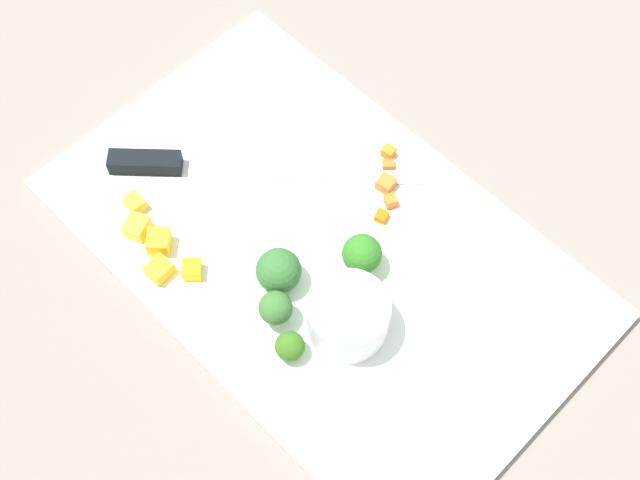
# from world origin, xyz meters

# --- Properties ---
(ground_plane) EXTENTS (4.00, 4.00, 0.00)m
(ground_plane) POSITION_xyz_m (0.00, 0.00, 0.00)
(ground_plane) COLOR gray
(cutting_board) EXTENTS (0.50, 0.30, 0.01)m
(cutting_board) POSITION_xyz_m (0.00, 0.00, 0.01)
(cutting_board) COLOR white
(cutting_board) RESTS_ON ground_plane
(prep_bowl) EXTENTS (0.07, 0.07, 0.05)m
(prep_bowl) POSITION_xyz_m (0.07, -0.04, 0.03)
(prep_bowl) COLOR white
(prep_bowl) RESTS_ON cutting_board
(chef_knife) EXTENTS (0.23, 0.22, 0.02)m
(chef_knife) POSITION_xyz_m (-0.13, -0.02, 0.02)
(chef_knife) COLOR silver
(chef_knife) RESTS_ON cutting_board
(carrot_dice_0) EXTENTS (0.01, 0.01, 0.01)m
(carrot_dice_0) POSITION_xyz_m (-0.02, 0.12, 0.02)
(carrot_dice_0) COLOR orange
(carrot_dice_0) RESTS_ON cutting_board
(carrot_dice_1) EXTENTS (0.01, 0.01, 0.01)m
(carrot_dice_1) POSITION_xyz_m (0.02, 0.06, 0.02)
(carrot_dice_1) COLOR orange
(carrot_dice_1) RESTS_ON cutting_board
(carrot_dice_2) EXTENTS (0.02, 0.02, 0.01)m
(carrot_dice_2) POSITION_xyz_m (0.00, 0.09, 0.02)
(carrot_dice_2) COLOR orange
(carrot_dice_2) RESTS_ON cutting_board
(carrot_dice_3) EXTENTS (0.01, 0.01, 0.01)m
(carrot_dice_3) POSITION_xyz_m (-0.01, 0.11, 0.02)
(carrot_dice_3) COLOR orange
(carrot_dice_3) RESTS_ON cutting_board
(carrot_dice_4) EXTENTS (0.01, 0.01, 0.01)m
(carrot_dice_4) POSITION_xyz_m (0.02, 0.08, 0.02)
(carrot_dice_4) COLOR orange
(carrot_dice_4) RESTS_ON cutting_board
(pepper_dice_0) EXTENTS (0.03, 0.03, 0.02)m
(pepper_dice_0) POSITION_xyz_m (-0.13, -0.11, 0.02)
(pepper_dice_0) COLOR yellow
(pepper_dice_0) RESTS_ON cutting_board
(pepper_dice_1) EXTENTS (0.03, 0.03, 0.02)m
(pepper_dice_1) POSITION_xyz_m (-0.10, -0.10, 0.02)
(pepper_dice_1) COLOR yellow
(pepper_dice_1) RESTS_ON cutting_board
(pepper_dice_2) EXTENTS (0.02, 0.02, 0.02)m
(pepper_dice_2) POSITION_xyz_m (-0.06, -0.10, 0.02)
(pepper_dice_2) COLOR yellow
(pepper_dice_2) RESTS_ON cutting_board
(pepper_dice_3) EXTENTS (0.02, 0.02, 0.01)m
(pepper_dice_3) POSITION_xyz_m (-0.08, -0.12, 0.02)
(pepper_dice_3) COLOR yellow
(pepper_dice_3) RESTS_ON cutting_board
(pepper_dice_4) EXTENTS (0.02, 0.02, 0.01)m
(pepper_dice_4) POSITION_xyz_m (-0.15, -0.09, 0.02)
(pepper_dice_4) COLOR yellow
(pepper_dice_4) RESTS_ON cutting_board
(broccoli_floret_0) EXTENTS (0.03, 0.03, 0.04)m
(broccoli_floret_0) POSITION_xyz_m (0.02, -0.08, 0.03)
(broccoli_floret_0) COLOR #8AC15C
(broccoli_floret_0) RESTS_ON cutting_board
(broccoli_floret_1) EXTENTS (0.03, 0.03, 0.03)m
(broccoli_floret_1) POSITION_xyz_m (0.06, -0.09, 0.03)
(broccoli_floret_1) COLOR #85B963
(broccoli_floret_1) RESTS_ON cutting_board
(broccoli_floret_2) EXTENTS (0.04, 0.04, 0.04)m
(broccoli_floret_2) POSITION_xyz_m (0.00, -0.05, 0.03)
(broccoli_floret_2) COLOR #95BE5F
(broccoli_floret_2) RESTS_ON cutting_board
(broccoli_floret_3) EXTENTS (0.04, 0.04, 0.04)m
(broccoli_floret_3) POSITION_xyz_m (0.04, 0.01, 0.03)
(broccoli_floret_3) COLOR #82BC6B
(broccoli_floret_3) RESTS_ON cutting_board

